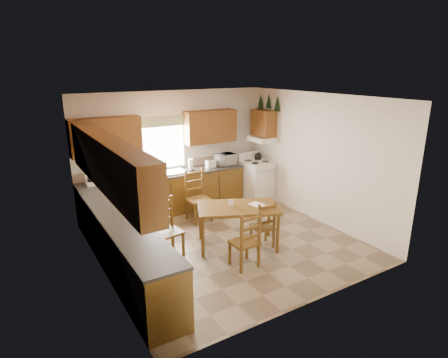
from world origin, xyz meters
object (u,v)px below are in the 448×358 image
stove (256,181)px  chair_near_left (244,239)px  dining_table (238,226)px  chair_near_right (263,224)px  chair_far_right (199,196)px  microwave (225,159)px  chair_far_left (168,229)px

stove → chair_near_left: 3.26m
stove → chair_near_left: (-2.07, -2.52, 0.00)m
dining_table → chair_near_right: size_ratio=1.64×
chair_near_right → chair_far_right: size_ratio=0.80×
chair_near_right → dining_table: bearing=-24.8°
chair_near_left → chair_near_right: (0.69, 0.43, -0.05)m
chair_near_left → chair_far_right: (0.26, 2.10, 0.06)m
microwave → chair_far_right: bearing=-149.0°
chair_far_right → stove: bearing=11.9°
chair_near_left → microwave: bearing=-117.3°
chair_near_right → chair_far_left: (-1.61, 0.56, 0.07)m
dining_table → chair_far_right: 1.44m
chair_near_right → microwave: bearing=-97.3°
chair_far_left → chair_far_right: chair_far_right is taller
microwave → chair_far_left: bearing=-144.0°
chair_far_left → chair_far_right: (1.18, 1.11, 0.04)m
chair_far_left → microwave: bearing=30.8°
chair_near_left → chair_far_right: 2.12m
chair_near_right → chair_far_left: 1.71m
microwave → chair_near_left: size_ratio=0.45×
stove → chair_far_right: (-1.81, -0.42, 0.06)m
microwave → dining_table: (-1.07, -2.19, -0.67)m
chair_near_right → chair_far_left: bearing=-10.8°
stove → chair_far_right: 1.86m
chair_near_right → chair_far_right: (-0.43, 1.67, 0.11)m
chair_far_left → chair_near_left: bearing=-55.5°
microwave → chair_near_right: 2.60m
microwave → chair_near_left: bearing=-118.9°
dining_table → chair_far_right: bearing=117.1°
chair_far_left → chair_far_right: size_ratio=0.92×
microwave → chair_far_right: (-1.12, -0.76, -0.50)m
chair_far_left → stove: bearing=18.8°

